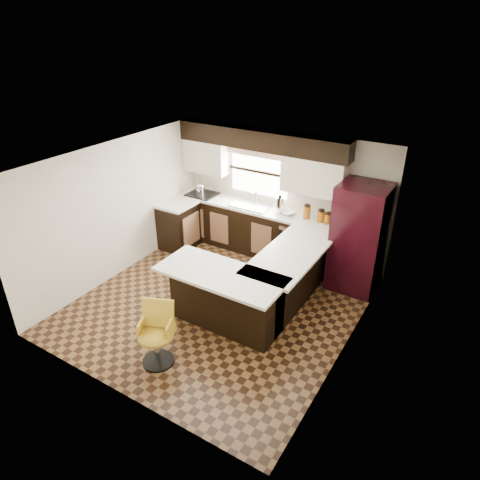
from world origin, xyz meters
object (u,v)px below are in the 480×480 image
Objects in this scene: peninsula_long at (286,278)px; bar_chair at (156,336)px; peninsula_return at (226,299)px; refrigerator at (359,238)px.

bar_chair is at bearing -111.73° from peninsula_long.
peninsula_return is at bearing -118.30° from peninsula_long.
peninsula_long is at bearing 61.70° from peninsula_return.
peninsula_long is 2.33m from bar_chair.
refrigerator reaches higher than peninsula_long.
peninsula_long is at bearing -126.31° from refrigerator.
peninsula_return is at bearing -122.66° from refrigerator.
bar_chair is (-1.64, -3.23, -0.48)m from refrigerator.
peninsula_return is 2.47m from refrigerator.
refrigerator is at bearing 57.34° from peninsula_return.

